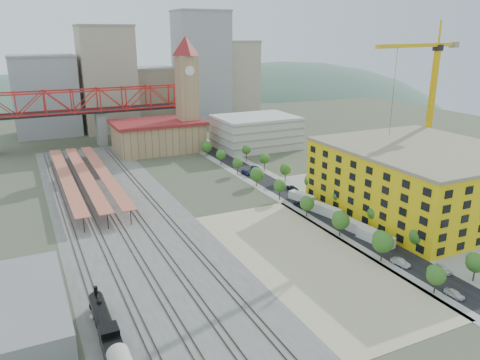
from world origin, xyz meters
name	(u,v)px	position (x,y,z in m)	size (l,w,h in m)	color
ground	(257,210)	(0.00, 0.00, 0.00)	(400.00, 400.00, 0.00)	#474C38
ballast_strip	(118,210)	(-36.00, 17.50, 0.03)	(36.00, 165.00, 0.06)	#605E59
dirt_lot	(305,258)	(-4.00, -31.50, 0.03)	(28.00, 67.00, 0.06)	tan
street_asphalt	(279,188)	(16.00, 15.00, 0.03)	(12.00, 170.00, 0.06)	black
sidewalk_west	(264,190)	(10.50, 15.00, 0.02)	(3.00, 170.00, 0.04)	gray
sidewalk_east	(293,186)	(21.50, 15.00, 0.02)	(3.00, 170.00, 0.04)	gray
construction_pad	(425,209)	(45.00, -20.00, 0.03)	(50.00, 90.00, 0.06)	gray
rail_tracks	(112,211)	(-37.80, 17.50, 0.15)	(26.56, 160.00, 0.18)	#382B23
platform_canopies	(85,174)	(-41.00, 45.00, 3.99)	(16.00, 80.00, 4.12)	#B85746
station_hall	(158,136)	(-5.00, 82.00, 6.67)	(38.00, 24.00, 13.10)	tan
clock_tower	(187,83)	(8.00, 79.99, 28.70)	(12.00, 12.00, 52.00)	tan
parking_garage	(256,132)	(36.00, 70.00, 7.00)	(34.00, 26.00, 14.00)	silver
truss_bridge	(99,103)	(-25.00, 105.00, 18.86)	(94.00, 9.60, 25.60)	gray
construction_building	(422,179)	(42.00, -20.00, 9.41)	(44.60, 50.60, 18.80)	yellow
street_trees	(295,197)	(16.00, 5.00, 0.00)	(15.40, 124.40, 8.00)	#29621D
skyline	(148,84)	(7.47, 142.31, 22.81)	(133.00, 46.00, 60.00)	#9EA0A3
distant_hills	(162,190)	(45.28, 260.00, -79.54)	(647.00, 264.00, 227.00)	#4C6B59
locomotive	(106,328)	(-50.00, -41.85, 2.12)	(2.95, 22.73, 5.68)	black
tower_crane	(429,85)	(64.69, 2.32, 32.67)	(47.92, 16.25, 52.95)	#ECB30F
site_trailer_a	(375,237)	(16.00, -31.73, 1.36)	(2.61, 9.94, 2.72)	silver
site_trailer_b	(359,228)	(16.00, -25.55, 1.32)	(2.55, 9.68, 2.65)	silver
site_trailer_c	(326,210)	(16.00, -11.31, 1.35)	(2.59, 9.85, 2.69)	silver
site_trailer_d	(302,197)	(16.00, 0.99, 1.23)	(2.37, 9.01, 2.46)	silver
car_0	(454,294)	(13.00, -57.64, 0.70)	(1.64, 4.09, 1.39)	silver
car_1	(401,262)	(13.00, -43.34, 0.73)	(1.54, 4.42, 1.46)	#9D9CA1
car_2	(301,205)	(13.00, -3.13, 0.68)	(2.24, 4.87, 1.35)	black
car_3	(246,173)	(13.00, 33.18, 0.67)	(1.89, 4.64, 1.35)	#1A1E4D
car_4	(443,269)	(19.00, -49.53, 0.72)	(1.70, 4.23, 1.44)	silver
car_5	(377,233)	(19.00, -28.99, 0.80)	(1.69, 4.85, 1.60)	gray
car_6	(293,188)	(19.00, 10.97, 0.67)	(2.23, 4.83, 1.34)	black
car_7	(256,169)	(19.00, 36.53, 0.76)	(2.12, 5.20, 1.51)	navy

